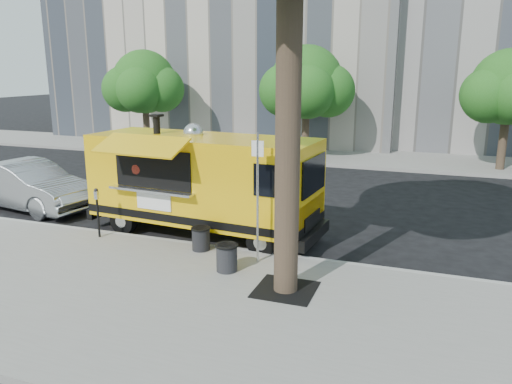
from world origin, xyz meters
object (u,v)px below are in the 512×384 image
(far_tree_a, at_px, (144,82))
(far_tree_b, at_px, (307,82))
(trash_bin_left, at_px, (201,238))
(far_tree_c, at_px, (509,87))
(food_truck, at_px, (201,181))
(sedan, at_px, (29,186))
(sign_post, at_px, (258,191))
(trash_bin_right, at_px, (227,257))
(parking_meter, at_px, (97,207))

(far_tree_a, distance_m, far_tree_b, 9.01)
(trash_bin_left, bearing_deg, far_tree_c, 59.64)
(far_tree_a, bearing_deg, food_truck, -52.50)
(sedan, bearing_deg, trash_bin_left, -95.50)
(far_tree_b, bearing_deg, sign_post, -79.85)
(trash_bin_left, relative_size, trash_bin_right, 0.94)
(far_tree_b, relative_size, parking_meter, 4.12)
(far_tree_a, relative_size, parking_meter, 4.01)
(sign_post, bearing_deg, far_tree_a, 129.83)
(far_tree_c, bearing_deg, food_truck, -125.42)
(trash_bin_right, bearing_deg, sedan, 160.77)
(sign_post, height_order, sedan, sign_post)
(parking_meter, bearing_deg, far_tree_a, 117.15)
(parking_meter, xyz_separation_m, food_truck, (2.30, 1.52, 0.55))
(sign_post, bearing_deg, trash_bin_right, -121.62)
(far_tree_a, height_order, trash_bin_right, far_tree_a)
(parking_meter, relative_size, trash_bin_left, 2.32)
(far_tree_c, height_order, sign_post, far_tree_c)
(food_truck, height_order, sedan, food_truck)
(far_tree_b, bearing_deg, food_truck, -88.61)
(food_truck, bearing_deg, trash_bin_left, -60.81)
(sedan, bearing_deg, parking_meter, -105.60)
(food_truck, distance_m, trash_bin_left, 1.94)
(food_truck, height_order, trash_bin_left, food_truck)
(trash_bin_right, bearing_deg, far_tree_b, 97.95)
(trash_bin_left, height_order, trash_bin_right, trash_bin_right)
(sedan, bearing_deg, far_tree_c, -42.82)
(parking_meter, bearing_deg, far_tree_c, 51.34)
(far_tree_b, distance_m, parking_meter, 14.48)
(far_tree_c, bearing_deg, trash_bin_left, -120.36)
(far_tree_c, relative_size, food_truck, 0.77)
(sign_post, distance_m, sedan, 9.06)
(parking_meter, height_order, food_truck, food_truck)
(far_tree_b, xyz_separation_m, far_tree_c, (9.00, -0.30, -0.12))
(far_tree_a, relative_size, far_tree_b, 0.97)
(sign_post, distance_m, trash_bin_right, 1.63)
(far_tree_a, distance_m, far_tree_c, 18.00)
(trash_bin_left, bearing_deg, far_tree_a, 126.26)
(far_tree_b, distance_m, food_truck, 12.74)
(food_truck, relative_size, trash_bin_left, 11.72)
(sign_post, relative_size, parking_meter, 2.25)
(far_tree_c, relative_size, trash_bin_left, 9.05)
(parking_meter, bearing_deg, trash_bin_left, 0.96)
(far_tree_a, height_order, far_tree_b, far_tree_b)
(parking_meter, height_order, trash_bin_left, parking_meter)
(parking_meter, relative_size, sedan, 0.28)
(far_tree_c, distance_m, sedan, 19.46)
(far_tree_b, height_order, trash_bin_left, far_tree_b)
(far_tree_a, bearing_deg, trash_bin_right, -52.76)
(sedan, height_order, trash_bin_right, sedan)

